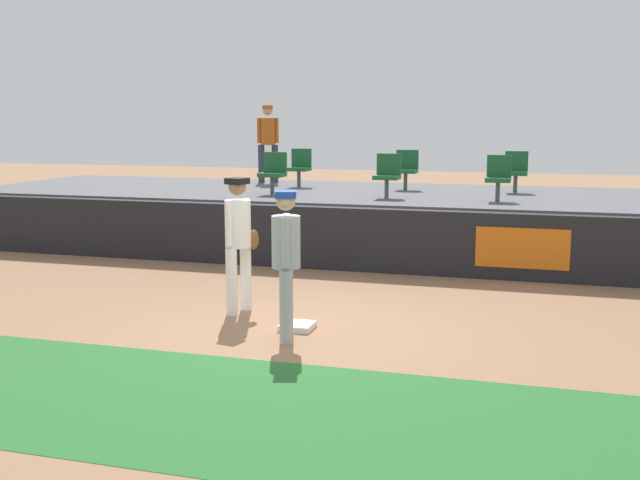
% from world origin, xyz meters
% --- Properties ---
extents(ground_plane, '(60.00, 60.00, 0.00)m').
position_xyz_m(ground_plane, '(0.00, 0.00, 0.00)').
color(ground_plane, '#936B4C').
extents(grass_foreground_strip, '(18.00, 2.80, 0.01)m').
position_xyz_m(grass_foreground_strip, '(0.00, -2.59, 0.00)').
color(grass_foreground_strip, '#26662B').
rests_on(grass_foreground_strip, ground_plane).
extents(first_base, '(0.40, 0.40, 0.08)m').
position_xyz_m(first_base, '(0.00, 0.14, 0.04)').
color(first_base, white).
rests_on(first_base, ground_plane).
extents(player_fielder_home, '(0.44, 0.55, 1.86)m').
position_xyz_m(player_fielder_home, '(-1.04, 0.76, 1.07)').
color(player_fielder_home, white).
rests_on(player_fielder_home, ground_plane).
extents(player_runner_visitor, '(0.43, 0.49, 1.81)m').
position_xyz_m(player_runner_visitor, '(0.02, -0.34, 1.05)').
color(player_runner_visitor, '#9EA3AD').
rests_on(player_runner_visitor, ground_plane).
extents(field_wall, '(18.00, 0.26, 1.11)m').
position_xyz_m(field_wall, '(0.01, 4.08, 0.56)').
color(field_wall, black).
rests_on(field_wall, ground_plane).
extents(bleacher_platform, '(18.00, 4.80, 1.15)m').
position_xyz_m(bleacher_platform, '(0.00, 6.65, 0.57)').
color(bleacher_platform, '#59595E').
rests_on(bleacher_platform, ground_plane).
extents(seat_back_right, '(0.46, 0.44, 0.84)m').
position_xyz_m(seat_back_right, '(2.32, 7.32, 1.62)').
color(seat_back_right, '#4C4C51').
rests_on(seat_back_right, bleacher_platform).
extents(seat_front_right, '(0.44, 0.44, 0.84)m').
position_xyz_m(seat_front_right, '(2.09, 5.52, 1.62)').
color(seat_front_right, '#4C4C51').
rests_on(seat_front_right, bleacher_platform).
extents(seat_front_left, '(0.47, 0.44, 0.84)m').
position_xyz_m(seat_front_left, '(-2.27, 5.52, 1.62)').
color(seat_front_left, '#4C4C51').
rests_on(seat_front_left, bleacher_platform).
extents(seat_back_left, '(0.45, 0.44, 0.84)m').
position_xyz_m(seat_back_left, '(-2.31, 7.32, 1.62)').
color(seat_back_left, '#4C4C51').
rests_on(seat_back_left, bleacher_platform).
extents(seat_front_center, '(0.47, 0.44, 0.84)m').
position_xyz_m(seat_front_center, '(0.03, 5.52, 1.62)').
color(seat_front_center, '#4C4C51').
rests_on(seat_front_center, bleacher_platform).
extents(seat_back_center, '(0.47, 0.44, 0.84)m').
position_xyz_m(seat_back_center, '(0.06, 7.32, 1.62)').
color(seat_back_center, '#4C4C51').
rests_on(seat_back_center, bleacher_platform).
extents(spectator_hooded, '(0.48, 0.44, 1.80)m').
position_xyz_m(spectator_hooded, '(-3.41, 8.28, 2.19)').
color(spectator_hooded, '#33384C').
rests_on(spectator_hooded, bleacher_platform).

